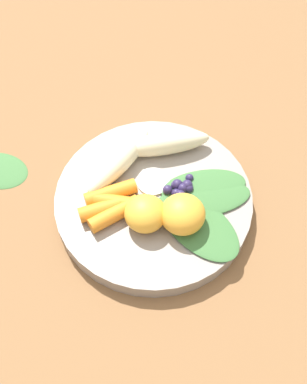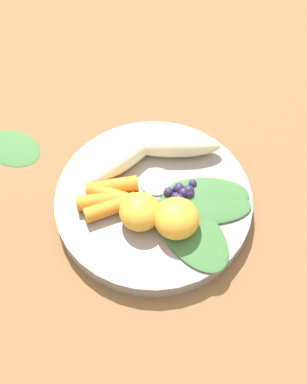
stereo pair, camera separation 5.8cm
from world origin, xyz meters
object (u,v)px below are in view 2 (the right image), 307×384
at_px(orange_segment_near, 176,218).
at_px(banana_peeled_left, 126,156).
at_px(bowl, 153,201).
at_px(kale_leaf_stray, 12,148).
at_px(banana_peeled_right, 175,146).

bearing_deg(orange_segment_near, banana_peeled_left, 42.76).
distance_m(bowl, banana_peeled_left, 0.07).
xyz_separation_m(orange_segment_near, kale_leaf_stray, (0.09, 0.23, -0.04)).
distance_m(bowl, banana_peeled_right, 0.08).
relative_size(bowl, banana_peeled_right, 2.08).
xyz_separation_m(banana_peeled_left, banana_peeled_right, (0.03, -0.06, 0.00)).
xyz_separation_m(bowl, banana_peeled_left, (0.04, 0.04, 0.03)).
height_order(bowl, banana_peeled_right, banana_peeled_right).
relative_size(banana_peeled_left, orange_segment_near, 2.22).
bearing_deg(banana_peeled_right, banana_peeled_left, 14.88).
distance_m(banana_peeled_left, orange_segment_near, 0.11).
bearing_deg(kale_leaf_stray, orange_segment_near, 176.51).
xyz_separation_m(banana_peeled_left, kale_leaf_stray, (0.01, 0.16, -0.03)).
distance_m(bowl, kale_leaf_stray, 0.21).
bearing_deg(orange_segment_near, banana_peeled_right, 9.07).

